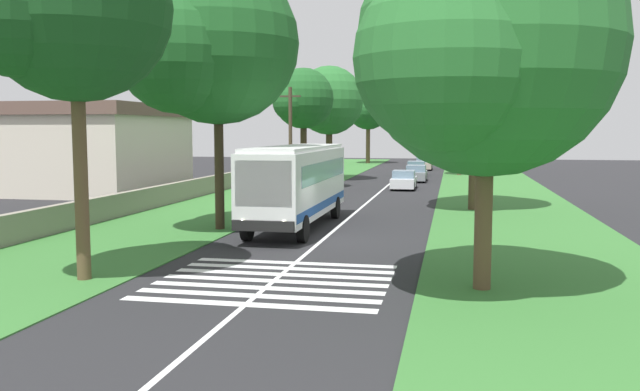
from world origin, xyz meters
name	(u,v)px	position (x,y,z in m)	size (l,w,h in m)	color
ground	(321,241)	(0.00, 0.00, 0.00)	(160.00, 160.00, 0.00)	#262628
grass_verge_left	(243,199)	(15.00, 8.20, 0.02)	(120.00, 8.00, 0.04)	#387533
grass_verge_right	(504,204)	(15.00, -8.20, 0.02)	(120.00, 8.00, 0.04)	#387533
centre_line	(368,202)	(15.00, 0.00, 0.00)	(110.00, 0.16, 0.01)	silver
coach_bus	(297,181)	(3.44, 1.80, 2.15)	(11.16, 2.62, 3.73)	white
zebra_crossing	(274,281)	(-7.19, 0.00, 0.00)	(5.85, 6.80, 0.01)	silver
trailing_car_0	(404,180)	(24.35, -1.52, 0.67)	(4.30, 1.78, 1.43)	silver
trailing_car_1	(416,174)	(32.20, -2.02, 0.67)	(4.30, 1.78, 1.43)	gray
trailing_car_2	(416,169)	(39.81, -1.61, 0.67)	(4.30, 1.78, 1.43)	#145933
trailing_car_3	(424,164)	(49.46, -1.95, 0.67)	(4.30, 1.78, 1.43)	#B7A893
roadside_tree_left_0	(303,101)	(23.21, 6.05, 6.67)	(5.56, 4.55, 9.07)	#3D2D1E
roadside_tree_left_1	(327,103)	(32.08, 5.85, 6.87)	(7.63, 6.06, 10.07)	#4C3826
roadside_tree_left_2	(367,109)	(62.72, 6.24, 7.24)	(6.93, 5.77, 10.27)	brown
roadside_tree_left_3	(72,11)	(-8.15, 5.68, 7.85)	(6.64, 5.56, 10.75)	brown
roadside_tree_left_4	(210,47)	(1.94, 5.32, 8.05)	(8.56, 7.26, 11.79)	#3D2D1E
roadside_tree_right_0	(480,52)	(-7.12, -5.79, 6.54)	(8.41, 7.13, 10.25)	brown
roadside_tree_right_1	(459,102)	(41.09, -5.60, 7.25)	(5.89, 4.76, 9.75)	brown
roadside_tree_right_2	(455,111)	(63.72, -5.25, 6.95)	(5.33, 4.56, 9.33)	#4C3826
roadside_tree_right_3	(453,106)	(52.81, -5.07, 7.27)	(5.58, 4.69, 9.76)	#4C3826
roadside_tree_right_4	(471,52)	(11.78, -5.99, 8.69)	(9.03, 7.34, 12.54)	#4C3826
utility_pole	(290,140)	(16.68, 5.41, 3.79)	(0.24, 1.40, 7.22)	#473828
roadside_wall	(219,183)	(20.00, 11.60, 0.64)	(70.00, 0.40, 1.20)	gray
roadside_building	(104,148)	(18.20, 19.69, 3.19)	(12.95, 9.12, 6.29)	beige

